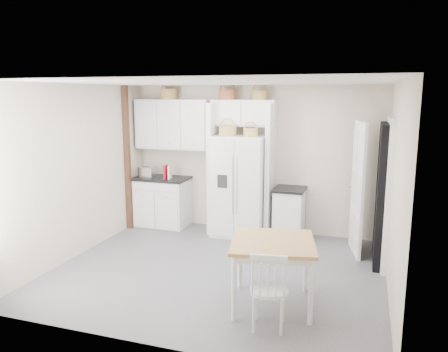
% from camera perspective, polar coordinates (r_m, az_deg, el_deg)
% --- Properties ---
extents(floor, '(4.50, 4.50, 0.00)m').
position_cam_1_polar(floor, '(6.32, -0.71, -12.13)').
color(floor, '#4A4953').
rests_on(floor, ground).
extents(ceiling, '(4.50, 4.50, 0.00)m').
position_cam_1_polar(ceiling, '(5.83, -0.77, 12.16)').
color(ceiling, white).
rests_on(ceiling, wall_back).
extents(wall_back, '(4.50, 0.00, 4.50)m').
position_cam_1_polar(wall_back, '(7.83, 4.01, 2.21)').
color(wall_back, beige).
rests_on(wall_back, floor).
extents(wall_left, '(0.00, 4.00, 4.00)m').
position_cam_1_polar(wall_left, '(6.99, -18.48, 0.65)').
color(wall_left, beige).
rests_on(wall_left, floor).
extents(wall_right, '(0.00, 4.00, 4.00)m').
position_cam_1_polar(wall_right, '(5.64, 21.44, -1.83)').
color(wall_right, beige).
rests_on(wall_right, floor).
extents(refrigerator, '(0.91, 0.73, 1.75)m').
position_cam_1_polar(refrigerator, '(7.60, 2.19, -1.28)').
color(refrigerator, silver).
rests_on(refrigerator, floor).
extents(base_cab_left, '(0.95, 0.60, 0.88)m').
position_cam_1_polar(base_cab_left, '(8.30, -8.04, -3.43)').
color(base_cab_left, white).
rests_on(base_cab_left, floor).
extents(base_cab_right, '(0.48, 0.57, 0.84)m').
position_cam_1_polar(base_cab_right, '(7.59, 8.49, -4.97)').
color(base_cab_right, white).
rests_on(base_cab_right, floor).
extents(dining_table, '(1.12, 1.12, 0.79)m').
position_cam_1_polar(dining_table, '(5.24, 6.31, -12.47)').
color(dining_table, olive).
rests_on(dining_table, floor).
extents(windsor_chair, '(0.45, 0.42, 0.84)m').
position_cam_1_polar(windsor_chair, '(4.76, 5.91, -14.66)').
color(windsor_chair, white).
rests_on(windsor_chair, floor).
extents(counter_left, '(0.99, 0.64, 0.04)m').
position_cam_1_polar(counter_left, '(8.20, -8.12, -0.30)').
color(counter_left, black).
rests_on(counter_left, base_cab_left).
extents(counter_right, '(0.51, 0.61, 0.04)m').
position_cam_1_polar(counter_right, '(7.48, 8.59, -1.73)').
color(counter_right, black).
rests_on(counter_right, base_cab_right).
extents(toaster, '(0.29, 0.18, 0.20)m').
position_cam_1_polar(toaster, '(8.20, -10.06, 0.48)').
color(toaster, silver).
rests_on(toaster, counter_left).
extents(cookbook_red, '(0.05, 0.16, 0.24)m').
position_cam_1_polar(cookbook_red, '(8.05, -7.60, 0.53)').
color(cookbook_red, maroon).
rests_on(cookbook_red, counter_left).
extents(cookbook_cream, '(0.06, 0.16, 0.24)m').
position_cam_1_polar(cookbook_cream, '(8.02, -7.10, 0.48)').
color(cookbook_cream, silver).
rests_on(cookbook_cream, counter_left).
extents(basket_upper_b, '(0.32, 0.32, 0.19)m').
position_cam_1_polar(basket_upper_b, '(8.12, -7.25, 10.55)').
color(basket_upper_b, brown).
rests_on(basket_upper_b, upper_cabinet).
extents(basket_bridge_a, '(0.31, 0.31, 0.17)m').
position_cam_1_polar(basket_bridge_a, '(7.71, 0.46, 10.58)').
color(basket_bridge_a, brown).
rests_on(basket_bridge_a, bridge_cabinet).
extents(basket_bridge_b, '(0.27, 0.27, 0.16)m').
position_cam_1_polar(basket_bridge_b, '(7.55, 4.68, 10.48)').
color(basket_bridge_b, brown).
rests_on(basket_bridge_b, bridge_cabinet).
extents(basket_fridge_a, '(0.30, 0.30, 0.16)m').
position_cam_1_polar(basket_fridge_a, '(7.42, 0.47, 5.91)').
color(basket_fridge_a, brown).
rests_on(basket_fridge_a, refrigerator).
extents(basket_fridge_b, '(0.24, 0.24, 0.13)m').
position_cam_1_polar(basket_fridge_b, '(7.31, 3.50, 5.71)').
color(basket_fridge_b, brown).
rests_on(basket_fridge_b, refrigerator).
extents(upper_cabinet, '(1.40, 0.34, 0.90)m').
position_cam_1_polar(upper_cabinet, '(8.10, -6.65, 6.72)').
color(upper_cabinet, white).
rests_on(upper_cabinet, wall_back).
extents(bridge_cabinet, '(1.12, 0.34, 0.45)m').
position_cam_1_polar(bridge_cabinet, '(7.63, 2.67, 8.23)').
color(bridge_cabinet, white).
rests_on(bridge_cabinet, wall_back).
extents(fridge_panel_left, '(0.08, 0.60, 2.30)m').
position_cam_1_polar(fridge_panel_left, '(7.76, -1.29, 1.03)').
color(fridge_panel_left, white).
rests_on(fridge_panel_left, floor).
extents(fridge_panel_right, '(0.08, 0.60, 2.30)m').
position_cam_1_polar(fridge_panel_right, '(7.49, 6.10, 0.62)').
color(fridge_panel_right, white).
rests_on(fridge_panel_right, floor).
extents(trim_post, '(0.09, 0.09, 2.60)m').
position_cam_1_polar(trim_post, '(8.07, -12.51, 2.23)').
color(trim_post, '#372414').
rests_on(trim_post, floor).
extents(doorway_void, '(0.18, 0.85, 2.05)m').
position_cam_1_polar(doorway_void, '(6.67, 20.07, -2.31)').
color(doorway_void, black).
rests_on(doorway_void, floor).
extents(door_slab, '(0.21, 0.79, 2.05)m').
position_cam_1_polar(door_slab, '(6.99, 17.05, -1.55)').
color(door_slab, white).
rests_on(door_slab, floor).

